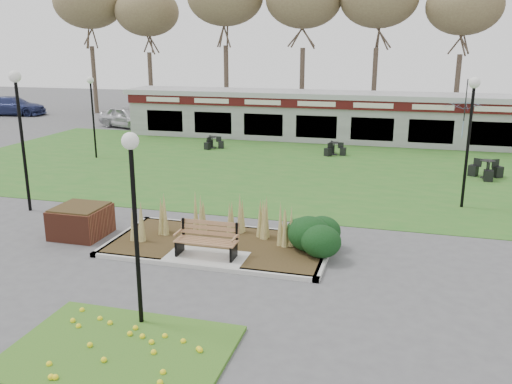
% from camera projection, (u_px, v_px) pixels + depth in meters
% --- Properties ---
extents(ground, '(100.00, 100.00, 0.00)m').
position_uv_depth(ground, '(205.00, 263.00, 14.65)').
color(ground, '#515154').
rests_on(ground, ground).
extents(lawn, '(34.00, 16.00, 0.02)m').
position_uv_depth(lawn, '(294.00, 167.00, 25.80)').
color(lawn, '#296A21').
rests_on(lawn, ground).
extents(flower_bed, '(4.20, 3.00, 0.16)m').
position_uv_depth(flower_bed, '(120.00, 350.00, 10.35)').
color(flower_bed, '#347020').
rests_on(flower_bed, ground).
extents(planting_bed, '(6.75, 3.40, 1.27)m').
position_uv_depth(planting_bed, '(263.00, 237.00, 15.48)').
color(planting_bed, '#372A16').
rests_on(planting_bed, ground).
extents(park_bench, '(1.70, 0.66, 0.93)m').
position_uv_depth(park_bench, '(207.00, 239.00, 14.72)').
color(park_bench, olive).
rests_on(park_bench, ground).
extents(brick_planter, '(1.50, 1.50, 0.95)m').
position_uv_depth(brick_planter, '(81.00, 221.00, 16.57)').
color(brick_planter, brown).
rests_on(brick_planter, ground).
extents(food_pavilion, '(24.60, 3.40, 2.90)m').
position_uv_depth(food_pavilion, '(320.00, 116.00, 32.81)').
color(food_pavilion, gray).
rests_on(food_pavilion, ground).
extents(tree_backdrop, '(47.24, 5.24, 10.36)m').
position_uv_depth(tree_backdrop, '(341.00, 5.00, 38.44)').
color(tree_backdrop, '#47382B').
rests_on(tree_backdrop, ground).
extents(lamp_post_near_left, '(0.40, 0.40, 4.86)m').
position_uv_depth(lamp_post_near_left, '(19.00, 110.00, 18.27)').
color(lamp_post_near_left, black).
rests_on(lamp_post_near_left, ground).
extents(lamp_post_near_right, '(0.34, 0.34, 4.10)m').
position_uv_depth(lamp_post_near_right, '(133.00, 188.00, 10.62)').
color(lamp_post_near_right, black).
rests_on(lamp_post_near_right, ground).
extents(lamp_post_mid_right, '(0.38, 0.38, 4.62)m').
position_uv_depth(lamp_post_mid_right, '(471.00, 114.00, 18.66)').
color(lamp_post_mid_right, black).
rests_on(lamp_post_mid_right, ground).
extents(lamp_post_far_left, '(0.34, 0.34, 4.12)m').
position_uv_depth(lamp_post_far_left, '(92.00, 99.00, 27.15)').
color(lamp_post_far_left, black).
rests_on(lamp_post_far_left, ground).
extents(bistro_set_a, '(1.15, 1.19, 0.64)m').
position_uv_depth(bistro_set_a, '(213.00, 144.00, 30.38)').
color(bistro_set_a, black).
rests_on(bistro_set_a, ground).
extents(bistro_set_b, '(1.12, 1.24, 0.66)m').
position_uv_depth(bistro_set_b, '(334.00, 151.00, 28.59)').
color(bistro_set_b, black).
rests_on(bistro_set_b, ground).
extents(bistro_set_c, '(1.49, 1.30, 0.79)m').
position_uv_depth(bistro_set_c, '(486.00, 172.00, 23.65)').
color(bistro_set_c, black).
rests_on(bistro_set_c, ground).
extents(patio_umbrella, '(2.49, 2.52, 2.80)m').
position_uv_depth(patio_umbrella, '(464.00, 120.00, 28.86)').
color(patio_umbrella, black).
rests_on(patio_umbrella, ground).
extents(car_silver, '(4.74, 3.14, 1.50)m').
position_uv_depth(car_silver, '(127.00, 117.00, 37.69)').
color(car_silver, silver).
rests_on(car_silver, ground).
extents(car_black, '(5.15, 2.81, 1.61)m').
position_uv_depth(car_black, '(170.00, 111.00, 40.31)').
color(car_black, black).
rests_on(car_black, ground).
extents(car_blue, '(5.54, 3.05, 1.52)m').
position_uv_depth(car_blue, '(13.00, 106.00, 44.19)').
color(car_blue, navy).
rests_on(car_blue, ground).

